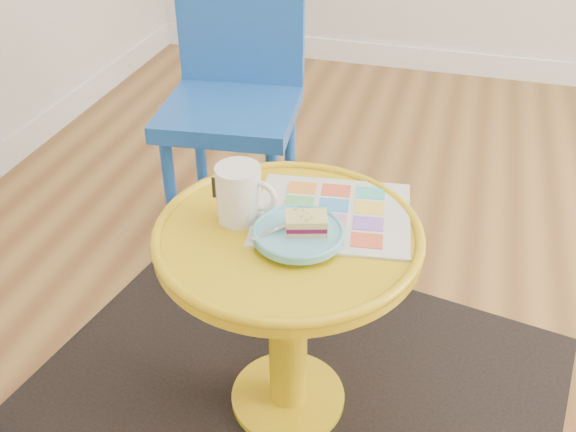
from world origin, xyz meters
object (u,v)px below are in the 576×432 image
(side_table, at_px, (288,286))
(newspaper, at_px, (333,214))
(chair, at_px, (235,85))
(plate, at_px, (299,234))
(mug, at_px, (240,192))

(side_table, xyz_separation_m, newspaper, (0.08, 0.09, 0.15))
(side_table, relative_size, chair, 0.62)
(chair, bearing_deg, plate, -67.67)
(side_table, height_order, mug, mug)
(chair, xyz_separation_m, newspaper, (0.46, -0.64, 0.02))
(side_table, relative_size, newspaper, 1.70)
(chair, xyz_separation_m, plate, (0.41, -0.75, 0.03))
(newspaper, bearing_deg, side_table, -139.43)
(chair, relative_size, plate, 4.85)
(chair, bearing_deg, newspaper, -60.73)
(mug, bearing_deg, side_table, -3.34)
(chair, xyz_separation_m, mug, (0.27, -0.70, 0.08))
(side_table, distance_m, chair, 0.83)
(mug, bearing_deg, newspaper, 26.15)
(side_table, bearing_deg, plate, -41.10)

